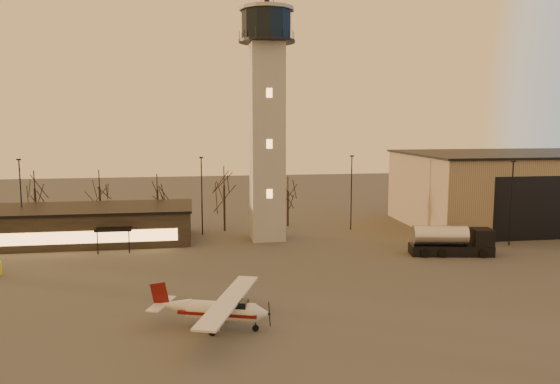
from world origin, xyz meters
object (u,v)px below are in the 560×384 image
terminal (87,224)px  cessna_front (224,314)px  fuel_truck (451,243)px  hangar (515,189)px  control_tower (267,108)px

terminal → cessna_front: bearing=-64.4°
terminal → fuel_truck: (40.90, -13.25, -0.85)m
hangar → cessna_front: 54.46m
control_tower → terminal: bearing=174.9°
control_tower → hangar: (36.00, 3.98, -11.17)m
hangar → fuel_truck: bearing=-138.3°
control_tower → cessna_front: control_tower is taller
control_tower → terminal: size_ratio=1.28×
control_tower → terminal: (-21.99, 1.98, -14.17)m
terminal → fuel_truck: size_ratio=2.75×
hangar → fuel_truck: (-17.09, -15.24, -3.85)m
hangar → terminal: hangar is taller
hangar → terminal: (-57.99, -2.00, -3.00)m
hangar → fuel_truck: hangar is taller
control_tower → cessna_front: (-7.12, -29.04, -15.22)m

